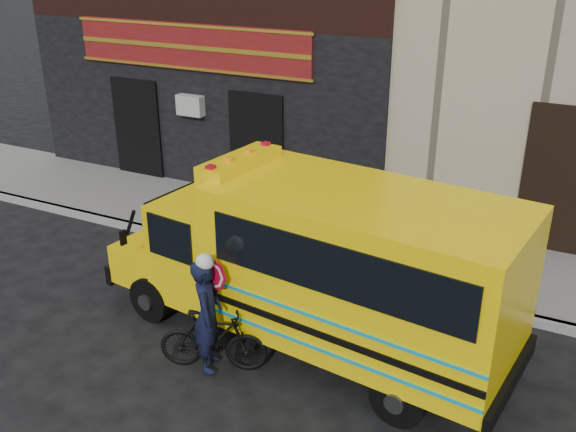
# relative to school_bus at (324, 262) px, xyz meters

# --- Properties ---
(ground) EXTENTS (120.00, 120.00, 0.00)m
(ground) POSITION_rel_school_bus_xyz_m (-0.74, -0.43, -1.51)
(ground) COLOR black
(ground) RESTS_ON ground
(curb) EXTENTS (40.00, 0.20, 0.15)m
(curb) POSITION_rel_school_bus_xyz_m (-0.74, 2.17, -1.43)
(curb) COLOR gray
(curb) RESTS_ON ground
(sidewalk) EXTENTS (40.00, 3.00, 0.15)m
(sidewalk) POSITION_rel_school_bus_xyz_m (-0.74, 3.67, -1.43)
(sidewalk) COLOR slate
(sidewalk) RESTS_ON ground
(school_bus) EXTENTS (7.11, 2.98, 2.92)m
(school_bus) POSITION_rel_school_bus_xyz_m (0.00, 0.00, 0.00)
(school_bus) COLOR black
(school_bus) RESTS_ON ground
(bicycle) EXTENTS (1.72, 1.00, 1.00)m
(bicycle) POSITION_rel_school_bus_xyz_m (-1.24, -1.28, -1.01)
(bicycle) COLOR black
(bicycle) RESTS_ON ground
(cyclist) EXTENTS (0.68, 0.78, 1.80)m
(cyclist) POSITION_rel_school_bus_xyz_m (-1.28, -1.32, -0.61)
(cyclist) COLOR black
(cyclist) RESTS_ON ground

